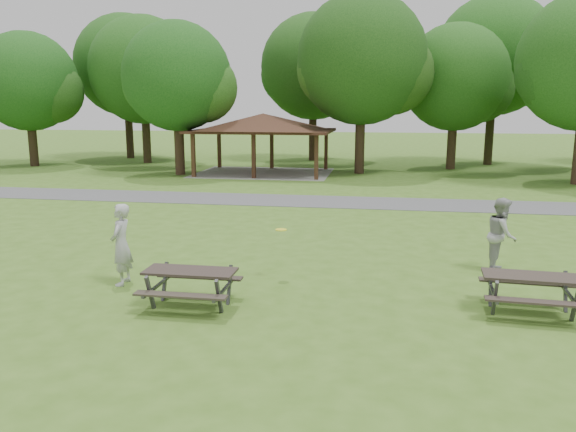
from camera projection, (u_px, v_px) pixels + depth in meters
The scene contains 16 objects.
ground at pixel (210, 311), 11.85m from camera, with size 160.00×160.00×0.00m, color #416B1E.
asphalt_path at pixel (303, 201), 25.38m from camera, with size 120.00×3.20×0.02m, color #4F4F52.
pavilion at pixel (263, 125), 35.12m from camera, with size 8.60×7.01×3.76m.
tree_row_b at pixel (29, 85), 38.88m from camera, with size 7.14×6.80×9.28m.
tree_row_c at pixel (145, 73), 40.94m from camera, with size 8.19×7.80×10.67m.
tree_row_d at pixel (178, 80), 33.98m from camera, with size 6.93×6.60×9.27m.
tree_row_e at pixel (363, 63), 34.38m from camera, with size 8.40×8.00×11.02m.
tree_row_f at pixel (457, 81), 36.95m from camera, with size 7.35×7.00×9.55m.
tree_deep_a at pixel (127, 68), 44.70m from camera, with size 8.40×8.00×11.38m.
tree_deep_b at pixel (315, 70), 42.75m from camera, with size 8.40×8.00×11.13m.
tree_deep_c at pixel (496, 59), 39.53m from camera, with size 8.82×8.40×11.90m.
picnic_table_middle at pixel (190, 279), 12.00m from camera, with size 1.95×1.59×0.84m.
picnic_table_far at pixel (532, 285), 11.60m from camera, with size 2.06×1.70×0.85m.
frisbee_in_flight at pixel (281, 230), 13.83m from camera, with size 0.32×0.32×0.02m.
frisbee_thrower at pixel (121, 245), 13.44m from camera, with size 0.72×0.47×1.98m, color #ABABAE.
frisbee_catcher at pixel (502, 235), 14.55m from camera, with size 0.94×0.73×1.94m, color #A5A5A8.
Camera 1 is at (3.53, -10.79, 4.28)m, focal length 35.00 mm.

